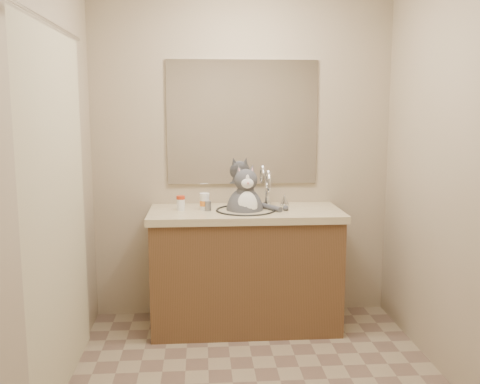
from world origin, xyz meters
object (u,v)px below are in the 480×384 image
Objects in this scene: cat at (245,208)px; pill_bottle_orange at (205,202)px; pill_bottle_redcap at (181,203)px; grey_canister at (208,206)px.

pill_bottle_orange is (-0.28, 0.02, 0.05)m from cat.
pill_bottle_orange is at bearing 4.04° from pill_bottle_redcap.
cat is at bearing -4.15° from pill_bottle_orange.
pill_bottle_orange is at bearing 170.62° from cat.
cat reaches higher than grey_canister.
grey_canister is at bearing -57.49° from pill_bottle_orange.
pill_bottle_orange is 1.73× the size of grey_canister.
pill_bottle_redcap is 0.87× the size of pill_bottle_orange.
grey_canister is (0.02, -0.04, -0.02)m from pill_bottle_orange.
pill_bottle_orange is at bearing 122.51° from grey_canister.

